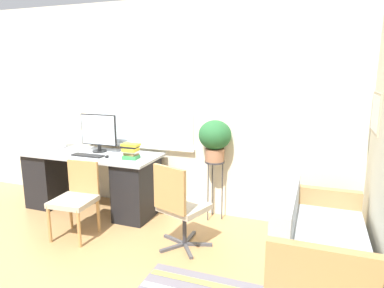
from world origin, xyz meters
The scene contains 13 objects.
ground_plane centered at (0.00, 0.00, 0.00)m, with size 14.00×14.00×0.00m, color tan.
wall_back_with_window centered at (-0.01, 0.79, 1.36)m, with size 9.00×0.12×2.70m.
desk centered at (-0.63, 0.36, 0.41)m, with size 1.84×0.71×0.77m.
laptop centered at (-1.32, 0.43, 0.83)m, with size 0.33×0.29×0.25m.
monitor centered at (-0.58, 0.48, 1.04)m, with size 0.53×0.19×0.50m.
keyboard centered at (-0.57, 0.21, 0.78)m, with size 0.43×0.12×0.02m.
mouse centered at (-0.29, 0.22, 0.79)m, with size 0.04×0.07×0.03m.
book_stack centered at (0.01, 0.29, 0.87)m, with size 0.21×0.18×0.19m.
desk_chair_wooden centered at (-0.34, -0.33, 0.45)m, with size 0.45×0.46×0.83m.
office_chair_swivel centered at (0.86, -0.22, 0.48)m, with size 0.57×0.59×0.92m.
couch_loveseat centered at (2.19, -0.29, 0.29)m, with size 0.76×1.38×0.79m.
plant_stand centered at (0.98, 0.63, 0.64)m, with size 0.24×0.24×0.75m.
potted_plant centered at (0.98, 0.63, 1.04)m, with size 0.40×0.40×0.50m.
Camera 1 is at (2.12, -3.26, 1.83)m, focal length 32.00 mm.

